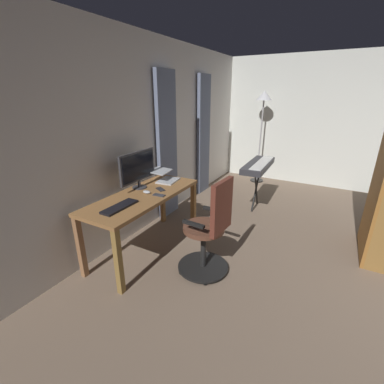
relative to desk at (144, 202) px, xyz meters
The scene contains 13 objects.
back_room_partition 1.03m from the desk, 145.66° to the right, with size 6.17×0.10×2.58m, color silver.
curtain_left_panel 2.31m from the desk, behind, with size 0.41×0.06×2.16m, color slate.
curtain_right_panel 1.16m from the desk, 161.39° to the right, with size 0.45×0.06×2.16m, color slate.
desk is the anchor object (origin of this frame).
office_chair 0.89m from the desk, 88.12° to the left, with size 0.56×0.56×1.08m.
computer_monitor 0.43m from the desk, 129.57° to the right, with size 0.61×0.18×0.46m.
computer_keyboard 0.44m from the desk, ahead, with size 0.42×0.14×0.02m, color black.
laptop 0.56m from the desk, behind, with size 0.35×0.38×0.15m.
computer_mouse 0.12m from the desk, 154.19° to the left, with size 0.06×0.10×0.04m, color #B7BCC1.
cell_phone_by_monitor 0.22m from the desk, 106.08° to the left, with size 0.07×0.14×0.01m, color #333338.
cell_phone_face_up 0.26m from the desk, 159.13° to the left, with size 0.07×0.14×0.01m, color #232328.
piano_keyboard 2.09m from the desk, 156.83° to the left, with size 1.05×0.36×0.80m.
floor_lamp 3.52m from the desk, behind, with size 0.31×0.31×1.90m.
Camera 1 is at (2.88, -1.05, 1.86)m, focal length 24.57 mm.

